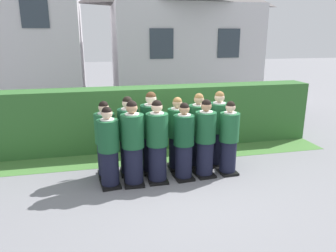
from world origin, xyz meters
The scene contains 17 objects.
ground_plane centered at (0.00, 0.00, 0.00)m, with size 60.00×60.00×0.00m, color slate.
student_front_row_0 centered at (-1.20, -0.03, 0.75)m, with size 0.41×0.51×1.57m.
student_front_row_1 centered at (-0.75, -0.03, 0.79)m, with size 0.43×0.52×1.66m.
student_front_row_2 centered at (-0.27, -0.01, 0.78)m, with size 0.43×0.47×1.64m.
student_front_row_3 centered at (0.26, 0.00, 0.75)m, with size 0.41×0.48×1.57m.
student_front_row_4 centered at (0.72, 0.04, 0.76)m, with size 0.42×0.49×1.60m.
student_front_row_5 centered at (1.24, 0.05, 0.73)m, with size 0.40×0.45×1.54m.
student_rear_row_0 centered at (-1.24, 0.46, 0.75)m, with size 0.41×0.51×1.57m.
student_rear_row_1 centered at (-0.77, 0.48, 0.78)m, with size 0.43×0.52×1.65m.
student_rear_row_2 centered at (-0.30, 0.48, 0.82)m, with size 0.45×0.50×1.72m.
student_rear_row_3 centered at (0.26, 0.51, 0.75)m, with size 0.41×0.50×1.58m.
student_rear_row_4 centered at (0.74, 0.56, 0.78)m, with size 0.43×0.54×1.63m.
student_rear_row_5 centered at (1.20, 0.55, 0.79)m, with size 0.43×0.48×1.66m.
hedge centered at (0.00, 2.12, 0.78)m, with size 8.46×0.70×1.55m.
school_building_main centered at (-4.36, 8.33, 3.73)m, with size 5.39×4.26×7.30m.
school_building_annex centered at (2.47, 8.24, 2.98)m, with size 6.30×4.08×5.80m.
lawn_strip centered at (0.00, 1.32, 0.00)m, with size 8.46×0.90×0.01m, color #477A38.
Camera 1 is at (-1.38, -5.81, 2.82)m, focal length 34.45 mm.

